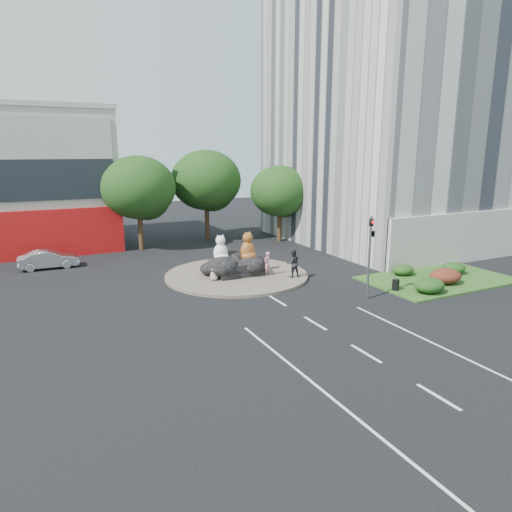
{
  "coord_description": "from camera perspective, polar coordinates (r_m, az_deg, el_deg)",
  "views": [
    {
      "loc": [
        -12.46,
        -18.41,
        8.67
      ],
      "look_at": [
        0.24,
        7.38,
        2.0
      ],
      "focal_mm": 32.0,
      "sensor_mm": 36.0,
      "label": 1
    }
  ],
  "objects": [
    {
      "name": "hedge_near_green",
      "position": [
        30.05,
        20.85,
        -3.46
      ],
      "size": [
        2.0,
        1.6,
        0.9
      ],
      "primitive_type": "ellipsoid",
      "color": "#123A12",
      "rests_on": "grass_verge"
    },
    {
      "name": "pedestrian_pink",
      "position": [
        31.53,
        1.39,
        -0.96
      ],
      "size": [
        0.73,
        0.66,
        1.67
      ],
      "primitive_type": "imported",
      "rotation": [
        0.0,
        0.0,
        3.69
      ],
      "color": "#C07C89",
      "rests_on": "roundabout_island"
    },
    {
      "name": "pedestrian_dark",
      "position": [
        31.19,
        4.65,
        -0.92
      ],
      "size": [
        1.03,
        0.86,
        1.92
      ],
      "primitive_type": "imported",
      "rotation": [
        0.0,
        0.0,
        2.98
      ],
      "color": "black",
      "rests_on": "roundabout_island"
    },
    {
      "name": "hedge_back_green",
      "position": [
        33.66,
        17.9,
        -1.67
      ],
      "size": [
        1.6,
        1.28,
        0.72
      ],
      "primitive_type": "ellipsoid",
      "color": "#123A12",
      "rests_on": "grass_verge"
    },
    {
      "name": "traffic_light",
      "position": [
        27.39,
        14.24,
        2.04
      ],
      "size": [
        0.44,
        1.24,
        5.0
      ],
      "color": "#595B60",
      "rests_on": "ground"
    },
    {
      "name": "ground",
      "position": [
        23.87,
        7.41,
        -8.36
      ],
      "size": [
        120.0,
        120.0,
        0.0
      ],
      "primitive_type": "plane",
      "color": "black",
      "rests_on": "ground"
    },
    {
      "name": "roundabout_island",
      "position": [
        32.19,
        -2.45,
        -2.39
      ],
      "size": [
        10.0,
        10.0,
        0.2
      ],
      "primitive_type": "cylinder",
      "color": "brown",
      "rests_on": "ground"
    },
    {
      "name": "office_tower",
      "position": [
        48.13,
        18.31,
        23.02
      ],
      "size": [
        20.0,
        20.0,
        35.0
      ],
      "primitive_type": "cube",
      "color": "silver",
      "rests_on": "ground"
    },
    {
      "name": "parked_car",
      "position": [
        37.6,
        -24.51,
        -0.38
      ],
      "size": [
        4.24,
        1.53,
        1.39
      ],
      "primitive_type": "imported",
      "rotation": [
        0.0,
        0.0,
        1.56
      ],
      "color": "#B4B7BC",
      "rests_on": "ground"
    },
    {
      "name": "litter_bin",
      "position": [
        29.91,
        17.06,
        -3.45
      ],
      "size": [
        0.56,
        0.56,
        0.69
      ],
      "primitive_type": "cylinder",
      "rotation": [
        0.0,
        0.0,
        -0.3
      ],
      "color": "black",
      "rests_on": "grass_verge"
    },
    {
      "name": "kitten_calico",
      "position": [
        30.54,
        -5.31,
        -2.18
      ],
      "size": [
        0.65,
        0.59,
        0.95
      ],
      "primitive_type": null,
      "rotation": [
        0.0,
        0.0,
        -0.2
      ],
      "color": "silver",
      "rests_on": "roundabout_island"
    },
    {
      "name": "cat_tabby",
      "position": [
        31.87,
        -1.04,
        1.27
      ],
      "size": [
        1.58,
        1.48,
        2.12
      ],
      "primitive_type": null,
      "rotation": [
        0.0,
        0.0,
        0.37
      ],
      "color": "#B56425",
      "rests_on": "rock_plinth"
    },
    {
      "name": "rock_plinth",
      "position": [
        32.05,
        -2.46,
        -1.45
      ],
      "size": [
        3.2,
        2.6,
        0.9
      ],
      "primitive_type": null,
      "color": "black",
      "rests_on": "roundabout_island"
    },
    {
      "name": "hedge_red",
      "position": [
        32.49,
        22.6,
        -2.32
      ],
      "size": [
        2.2,
        1.76,
        0.99
      ],
      "primitive_type": "ellipsoid",
      "color": "#4A1A13",
      "rests_on": "grass_verge"
    },
    {
      "name": "tree_mid",
      "position": [
        45.34,
        -6.2,
        9.05
      ],
      "size": [
        6.84,
        6.84,
        8.76
      ],
      "color": "#382314",
      "rests_on": "ground"
    },
    {
      "name": "tree_right",
      "position": [
        44.28,
        3.03,
        7.81
      ],
      "size": [
        5.7,
        5.7,
        7.3
      ],
      "color": "#382314",
      "rests_on": "ground"
    },
    {
      "name": "kitten_white",
      "position": [
        32.12,
        0.51,
        -1.4
      ],
      "size": [
        0.66,
        0.61,
        0.9
      ],
      "primitive_type": null,
      "rotation": [
        0.0,
        0.0,
        0.31
      ],
      "color": "white",
      "rests_on": "roundabout_island"
    },
    {
      "name": "grass_verge",
      "position": [
        33.63,
        21.82,
        -2.73
      ],
      "size": [
        10.0,
        6.0,
        0.12
      ],
      "primitive_type": "cube",
      "color": "#31531B",
      "rests_on": "ground"
    },
    {
      "name": "tree_left",
      "position": [
        41.51,
        -14.41,
        7.93
      ],
      "size": [
        6.46,
        6.46,
        8.27
      ],
      "color": "#382314",
      "rests_on": "ground"
    },
    {
      "name": "cat_white",
      "position": [
        31.59,
        -4.45,
        0.98
      ],
      "size": [
        1.26,
        1.11,
        1.96
      ],
      "primitive_type": null,
      "rotation": [
        0.0,
        0.0,
        0.08
      ],
      "color": "white",
      "rests_on": "rock_plinth"
    },
    {
      "name": "street_lamp",
      "position": [
        36.79,
        17.51,
        6.03
      ],
      "size": [
        2.34,
        0.22,
        8.06
      ],
      "color": "#595B60",
      "rests_on": "ground"
    },
    {
      "name": "hedge_mid_green",
      "position": [
        35.31,
        23.47,
        -1.38
      ],
      "size": [
        1.8,
        1.44,
        0.81
      ],
      "primitive_type": "ellipsoid",
      "color": "#123A12",
      "rests_on": "grass_verge"
    }
  ]
}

